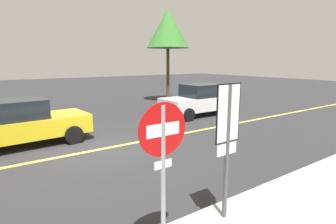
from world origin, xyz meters
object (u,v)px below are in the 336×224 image
Objects in this scene: stop_sign at (163,155)px; car_yellow_mid_road at (16,123)px; speed_limit_sign at (228,129)px; car_white_approaching at (200,100)px; tree_left_verge at (168,29)px.

car_yellow_mid_road is at bearing 99.01° from stop_sign.
speed_limit_sign reaches higher than car_yellow_mid_road.
speed_limit_sign is 7.63m from car_yellow_mid_road.
tree_left_verge is (1.41, 5.04, 4.23)m from car_white_approaching.
car_white_approaching is at bearing 4.10° from car_yellow_mid_road.
tree_left_verge reaches higher than car_white_approaching.
car_white_approaching is (8.74, 0.63, 0.02)m from car_yellow_mid_road.
speed_limit_sign is at bearing -120.91° from tree_left_verge.
car_yellow_mid_road is 0.73× the size of tree_left_verge.
tree_left_verge is at bearing 29.15° from car_yellow_mid_road.
speed_limit_sign is (1.34, 0.06, 0.17)m from stop_sign.
tree_left_verge is (7.67, 12.82, 3.30)m from speed_limit_sign.
car_white_approaching is at bearing -105.67° from tree_left_verge.
car_yellow_mid_road is (-1.14, 7.21, -0.79)m from stop_sign.
stop_sign is 0.50× the size of car_yellow_mid_road.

